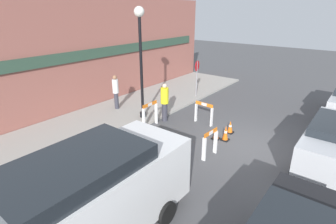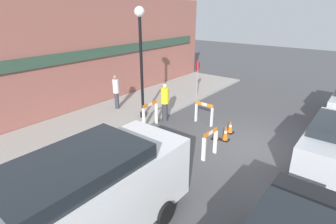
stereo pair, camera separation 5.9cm
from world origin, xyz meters
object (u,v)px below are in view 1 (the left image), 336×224
stop_sign (197,73)px  work_van (80,202)px  streetlamp_post (141,49)px  person_pedestrian (116,91)px  person_worker (165,101)px

stop_sign → work_van: (-10.39, -3.69, -0.28)m
streetlamp_post → work_van: 7.60m
stop_sign → person_pedestrian: stop_sign is taller
work_van → streetlamp_post: bearing=33.1°
person_pedestrian → person_worker: bearing=81.5°
stop_sign → person_pedestrian: 4.79m
streetlamp_post → person_pedestrian: streetlamp_post is taller
stop_sign → person_worker: (-3.78, -0.65, -0.55)m
streetlamp_post → stop_sign: (4.26, -0.30, -1.77)m
person_worker → work_van: size_ratio=0.34×
streetlamp_post → stop_sign: size_ratio=2.35×
streetlamp_post → person_worker: size_ratio=2.74×
person_pedestrian → work_van: size_ratio=0.33×
stop_sign → person_worker: 3.88m
person_pedestrian → streetlamp_post: bearing=71.9°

